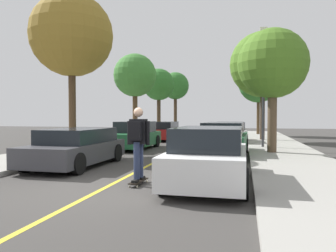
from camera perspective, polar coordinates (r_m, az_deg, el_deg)
ground at (r=7.83m, az=-11.18°, el=-10.68°), size 80.00×80.00×0.00m
sidewalk_right at (r=7.35m, az=26.80°, el=-11.11°), size 2.99×56.00×0.14m
center_line at (r=11.54m, az=-2.89°, el=-6.63°), size 0.12×39.20×0.01m
parked_car_left_nearest at (r=11.39m, az=-15.73°, el=-3.60°), size 1.96×4.27×1.26m
parked_car_left_near at (r=16.82m, az=-5.87°, el=-1.70°), size 1.87×4.16×1.40m
parked_car_left_far at (r=22.94m, az=-0.65°, el=-0.84°), size 1.97×4.72×1.30m
parked_car_right_nearest at (r=8.10m, az=7.19°, el=-5.27°), size 1.87×4.01×1.41m
parked_car_right_near at (r=14.06m, az=9.77°, el=-2.30°), size 2.04×4.39×1.41m
parked_car_right_far at (r=20.53m, az=10.87°, el=-1.13°), size 2.10×4.22×1.33m
street_tree_left_nearest at (r=15.58m, az=-16.52°, el=14.94°), size 3.66×3.66×6.98m
street_tree_left_near at (r=23.18m, az=-5.81°, el=8.73°), size 3.01×3.01×5.91m
street_tree_left_far at (r=29.36m, az=-1.64°, el=7.19°), size 2.83×2.83×5.80m
street_tree_left_farthest at (r=36.39m, az=1.30°, el=6.97°), size 3.00×3.00×6.43m
street_tree_right_nearest at (r=14.79m, az=17.86°, el=10.24°), size 2.97×2.97×5.27m
street_tree_right_near at (r=22.61m, az=16.28°, el=10.27°), size 4.30×4.30×7.09m
street_tree_right_far at (r=29.30m, az=15.56°, el=7.26°), size 3.40×3.40×6.12m
fire_hydrant at (r=15.27m, az=-14.12°, el=-2.81°), size 0.20×0.20×0.70m
streetlamp at (r=17.13m, az=16.35°, el=7.85°), size 0.36×0.24×5.96m
skateboard at (r=8.11m, az=-5.18°, el=-9.60°), size 0.26×0.85×0.10m
skateboarder at (r=7.94m, az=-5.29°, el=-2.28°), size 0.58×0.70×1.79m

